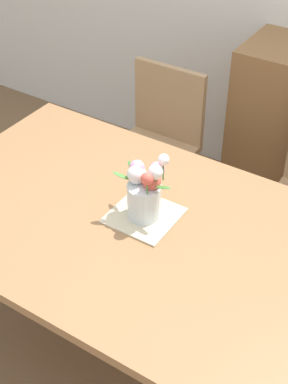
% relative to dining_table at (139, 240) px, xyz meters
% --- Properties ---
extents(ground_plane, '(12.00, 12.00, 0.00)m').
position_rel_dining_table_xyz_m(ground_plane, '(0.00, 0.00, -0.68)').
color(ground_plane, brown).
extents(dining_table, '(1.81, 1.08, 0.76)m').
position_rel_dining_table_xyz_m(dining_table, '(0.00, 0.00, 0.00)').
color(dining_table, '#9E7047').
rests_on(dining_table, ground_plane).
extents(chair_left, '(0.42, 0.42, 0.90)m').
position_rel_dining_table_xyz_m(chair_left, '(-0.45, 0.88, -0.16)').
color(chair_left, tan).
rests_on(chair_left, ground_plane).
extents(placemat, '(0.25, 0.25, 0.01)m').
position_rel_dining_table_xyz_m(placemat, '(-0.01, 0.05, 0.08)').
color(placemat, beige).
rests_on(placemat, dining_table).
extents(flower_vase, '(0.24, 0.18, 0.25)m').
position_rel_dining_table_xyz_m(flower_vase, '(-0.01, 0.06, 0.21)').
color(flower_vase, silver).
rests_on(flower_vase, placemat).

